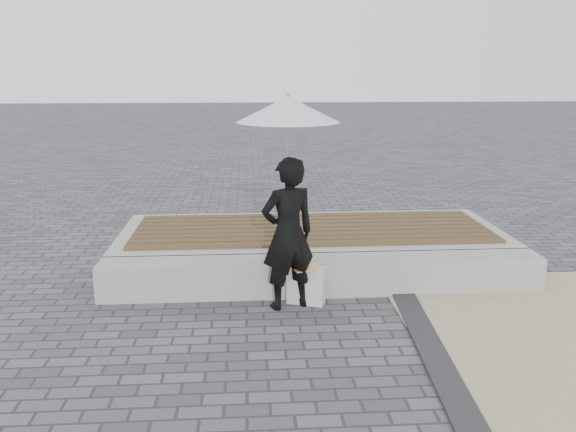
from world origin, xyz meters
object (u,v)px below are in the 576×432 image
object	(u,v)px
seating_ledge	(323,275)
parasol	(288,109)
woman	(288,234)
handbag	(290,254)
canvas_tote	(306,285)

from	to	relation	value
seating_ledge	parasol	distance (m)	1.98
woman	parasol	size ratio (longest dim) A/B	1.23
woman	handbag	bearing A→B (deg)	-119.38
parasol	canvas_tote	bearing A→B (deg)	23.66
woman	seating_ledge	bearing A→B (deg)	-156.49
canvas_tote	handbag	bearing A→B (deg)	155.97
woman	canvas_tote	world-z (taller)	woman
seating_ledge	handbag	bearing A→B (deg)	-156.96
woman	parasol	xyz separation A→B (m)	(0.00, -0.00, 1.28)
canvas_tote	woman	bearing A→B (deg)	-136.07
parasol	handbag	distance (m)	1.60
woman	parasol	distance (m)	1.28
handbag	canvas_tote	world-z (taller)	handbag
canvas_tote	seating_ledge	bearing A→B (deg)	75.83
seating_ledge	woman	world-z (taller)	woman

